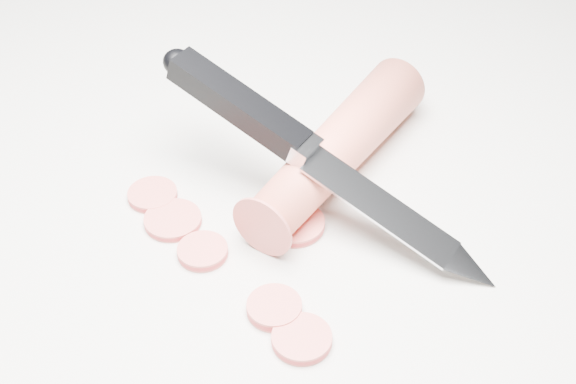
% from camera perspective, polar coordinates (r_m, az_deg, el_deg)
% --- Properties ---
extents(ground, '(2.40, 2.40, 0.00)m').
position_cam_1_polar(ground, '(0.53, -1.11, -2.71)').
color(ground, beige).
rests_on(ground, ground).
extents(carrot, '(0.08, 0.19, 0.04)m').
position_cam_1_polar(carrot, '(0.56, 3.55, 3.14)').
color(carrot, '#E35D48').
rests_on(carrot, ground).
extents(carrot_slice_0, '(0.04, 0.04, 0.01)m').
position_cam_1_polar(carrot_slice_0, '(0.54, -8.19, -1.99)').
color(carrot_slice_0, '#D2554D').
rests_on(carrot_slice_0, ground).
extents(carrot_slice_1, '(0.03, 0.03, 0.01)m').
position_cam_1_polar(carrot_slice_1, '(0.46, 0.99, -10.40)').
color(carrot_slice_1, '#D2554D').
rests_on(carrot_slice_1, ground).
extents(carrot_slice_2, '(0.03, 0.03, 0.01)m').
position_cam_1_polar(carrot_slice_2, '(0.48, -0.98, -8.23)').
color(carrot_slice_2, '#D2554D').
rests_on(carrot_slice_2, ground).
extents(carrot_slice_3, '(0.04, 0.04, 0.01)m').
position_cam_1_polar(carrot_slice_3, '(0.53, 0.45, -2.28)').
color(carrot_slice_3, '#D2554D').
rests_on(carrot_slice_3, ground).
extents(carrot_slice_4, '(0.03, 0.03, 0.01)m').
position_cam_1_polar(carrot_slice_4, '(0.51, -6.09, -4.21)').
color(carrot_slice_4, '#D2554D').
rests_on(carrot_slice_4, ground).
extents(carrot_slice_5, '(0.03, 0.03, 0.01)m').
position_cam_1_polar(carrot_slice_5, '(0.56, -9.61, -0.19)').
color(carrot_slice_5, '#D2554D').
rests_on(carrot_slice_5, ground).
extents(kitchen_knife, '(0.25, 0.09, 0.09)m').
position_cam_1_polar(kitchen_knife, '(0.51, 2.59, 2.34)').
color(kitchen_knife, silver).
rests_on(kitchen_knife, ground).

